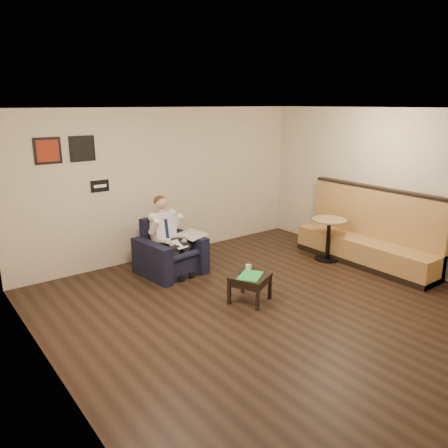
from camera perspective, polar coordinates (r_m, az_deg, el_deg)
ground at (r=6.50m, az=6.41°, el=-10.82°), size 6.00×6.00×0.00m
wall_back at (r=8.38m, az=-7.60°, el=5.27°), size 6.00×0.02×2.80m
wall_left at (r=4.55m, az=-21.69°, el=-4.49°), size 0.02×6.00×2.80m
wall_right at (r=8.34m, az=21.90°, el=4.23°), size 0.02×6.00×2.80m
ceiling at (r=5.83m, az=7.26°, el=14.70°), size 6.00×6.00×0.02m
seating_sign at (r=7.80m, az=-15.90°, el=4.80°), size 0.32×0.02×0.20m
art_print_left at (r=7.46m, az=-22.04°, el=8.86°), size 0.42×0.03×0.42m
art_print_right at (r=7.62m, az=-18.03°, el=9.35°), size 0.42×0.03×0.42m
armchair at (r=7.60m, az=-7.02°, el=-3.04°), size 1.07×1.07×0.94m
seated_man at (r=7.45m, az=-6.50°, el=-2.00°), size 0.71×0.98×1.28m
lap_papers at (r=7.39m, az=-6.01°, el=-2.66°), size 0.26×0.34×0.01m
newspaper at (r=7.70m, az=-4.27°, el=-1.40°), size 0.48×0.57×0.01m
side_table at (r=6.58m, az=3.40°, el=-8.37°), size 0.68×0.68×0.42m
green_folder at (r=6.46m, az=3.48°, el=-6.74°), size 0.51×0.48×0.01m
coffee_mug at (r=6.66m, az=3.18°, el=-5.67°), size 0.10×0.10×0.09m
smartphone at (r=6.59m, az=2.42°, el=-6.28°), size 0.14×0.10×0.01m
banquette at (r=8.32m, az=18.10°, el=-0.43°), size 0.65×2.72×1.39m
cafe_table at (r=8.44m, az=13.44°, el=-1.97°), size 0.85×0.85×0.79m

